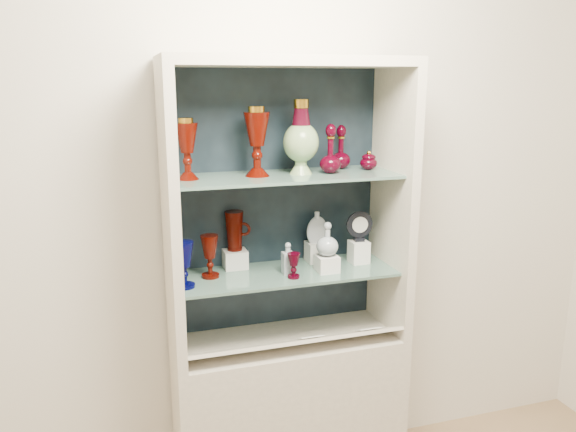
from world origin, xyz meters
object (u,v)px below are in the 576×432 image
object	(u,v)px
clear_round_decanter	(327,240)
lidded_bowl	(369,160)
ruby_decanter_a	(331,146)
pedestal_lamp_right	(257,142)
ruby_pitcher	(234,231)
pedestal_lamp_left	(187,149)
enamel_urn	(301,137)
ruby_goblet_small	(294,266)
cameo_medallion	(360,226)
cobalt_goblet	(184,265)
clear_square_bottle	(288,258)
ruby_decanter_b	(341,146)
flat_flask	(317,227)
ruby_goblet_tall	(210,256)

from	to	relation	value
clear_round_decanter	lidded_bowl	bearing A→B (deg)	18.92
ruby_decanter_a	pedestal_lamp_right	bearing A→B (deg)	175.98
ruby_pitcher	pedestal_lamp_left	bearing A→B (deg)	-130.78
enamel_urn	clear_round_decanter	xyz separation A→B (m)	(0.10, -0.06, -0.43)
ruby_goblet_small	ruby_pitcher	bearing A→B (deg)	135.17
enamel_urn	cameo_medallion	world-z (taller)	enamel_urn
pedestal_lamp_right	ruby_goblet_small	size ratio (longest dim) A/B	2.63
pedestal_lamp_left	lidded_bowl	world-z (taller)	pedestal_lamp_left
enamel_urn	clear_round_decanter	world-z (taller)	enamel_urn
enamel_urn	ruby_goblet_small	xyz separation A→B (m)	(-0.06, -0.09, -0.52)
pedestal_lamp_right	cobalt_goblet	xyz separation A→B (m)	(-0.32, -0.07, -0.47)
pedestal_lamp_left	cobalt_goblet	world-z (taller)	pedestal_lamp_left
ruby_pitcher	clear_round_decanter	distance (m)	0.40
lidded_bowl	cobalt_goblet	world-z (taller)	lidded_bowl
ruby_decanter_a	clear_square_bottle	xyz separation A→B (m)	(-0.19, -0.02, -0.47)
enamel_urn	pedestal_lamp_right	bearing A→B (deg)	-179.89
clear_square_bottle	cameo_medallion	xyz separation A→B (m)	(0.35, 0.05, 0.10)
ruby_decanter_b	pedestal_lamp_left	bearing A→B (deg)	-173.63
ruby_goblet_small	clear_round_decanter	world-z (taller)	clear_round_decanter
clear_round_decanter	cameo_medallion	world-z (taller)	cameo_medallion
ruby_pitcher	flat_flask	size ratio (longest dim) A/B	1.18
flat_flask	cameo_medallion	distance (m)	0.19
cameo_medallion	clear_square_bottle	bearing A→B (deg)	-165.66
ruby_goblet_tall	cameo_medallion	size ratio (longest dim) A/B	1.28
cobalt_goblet	ruby_decanter_b	bearing A→B (deg)	11.65
lidded_bowl	cameo_medallion	xyz separation A→B (m)	(-0.03, -0.00, -0.29)
lidded_bowl	ruby_goblet_small	bearing A→B (deg)	-163.79
clear_square_bottle	clear_round_decanter	xyz separation A→B (m)	(0.17, -0.02, 0.07)
pedestal_lamp_right	ruby_pitcher	distance (m)	0.42
ruby_pitcher	cobalt_goblet	bearing A→B (deg)	-122.04
pedestal_lamp_left	ruby_goblet_small	xyz separation A→B (m)	(0.41, -0.10, -0.49)
enamel_urn	clear_square_bottle	world-z (taller)	enamel_urn
flat_flask	cameo_medallion	size ratio (longest dim) A/B	1.04
pedestal_lamp_right	enamel_urn	distance (m)	0.19
ruby_pitcher	clear_round_decanter	world-z (taller)	ruby_pitcher
flat_flask	pedestal_lamp_left	bearing A→B (deg)	175.27
enamel_urn	ruby_decanter_a	world-z (taller)	enamel_urn
ruby_goblet_small	clear_round_decanter	size ratio (longest dim) A/B	0.75
lidded_bowl	ruby_goblet_tall	bearing A→B (deg)	179.81
ruby_decanter_b	flat_flask	bearing A→B (deg)	176.89
clear_square_bottle	cameo_medallion	bearing A→B (deg)	8.40
enamel_urn	ruby_goblet_small	size ratio (longest dim) A/B	2.87
ruby_decanter_a	clear_round_decanter	xyz separation A→B (m)	(-0.02, -0.04, -0.39)
enamel_urn	ruby_decanter_b	distance (m)	0.23
ruby_goblet_small	flat_flask	bearing A→B (deg)	46.95
ruby_pitcher	clear_round_decanter	xyz separation A→B (m)	(0.37, -0.17, -0.03)
ruby_goblet_tall	cameo_medallion	bearing A→B (deg)	-0.40
ruby_decanter_b	flat_flask	xyz separation A→B (m)	(-0.11, 0.01, -0.36)
enamel_urn	ruby_decanter_a	size ratio (longest dim) A/B	1.33
lidded_bowl	cobalt_goblet	bearing A→B (deg)	-174.09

